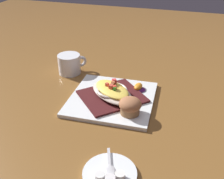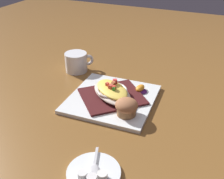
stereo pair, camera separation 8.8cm
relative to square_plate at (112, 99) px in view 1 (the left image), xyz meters
The scene contains 11 objects.
ground_plane 0.01m from the square_plate, ahead, with size 2.60×2.60×0.00m, color brown.
square_plate is the anchor object (origin of this frame).
folded_napkin 0.01m from the square_plate, ahead, with size 0.17×0.20×0.01m, color #431618.
gratin_dish 0.03m from the square_plate, 58.70° to the right, with size 0.19×0.20×0.05m.
muffin 0.11m from the square_plate, 132.73° to the right, with size 0.07×0.07×0.05m.
orange_garnish 0.11m from the square_plate, 43.73° to the right, with size 0.05×0.06×0.02m.
coffee_mug 0.27m from the square_plate, 55.78° to the left, with size 0.10×0.10×0.08m.
creamer_saucer 0.33m from the square_plate, 164.22° to the right, with size 0.13×0.13×0.01m, color white.
spoon 0.32m from the square_plate, 164.27° to the right, with size 0.09×0.05×0.01m.
creamer_cup_0 0.35m from the square_plate, 167.77° to the right, with size 0.02×0.02×0.02m, color white.
creamer_cup_2 0.34m from the square_plate, 160.25° to the right, with size 0.02×0.02×0.02m, color white.
Camera 1 is at (-0.73, -0.22, 0.49)m, focal length 42.82 mm.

